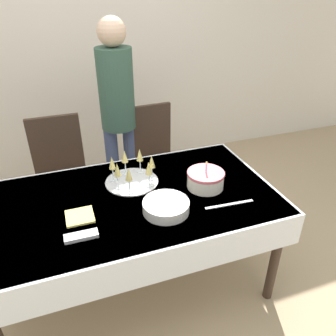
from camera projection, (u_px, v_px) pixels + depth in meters
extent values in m
plane|color=tan|center=(138.00, 282.00, 2.33)|extent=(12.00, 12.00, 0.00)
cube|color=silver|center=(81.00, 41.00, 3.17)|extent=(8.00, 0.05, 2.70)
cube|color=white|center=(132.00, 200.00, 1.97)|extent=(1.71, 0.94, 0.03)
cube|color=white|center=(133.00, 212.00, 2.02)|extent=(1.74, 0.97, 0.21)
cylinder|color=#38281E|center=(275.00, 258.00, 2.05)|extent=(0.06, 0.06, 0.70)
cylinder|color=#38281E|center=(8.00, 233.00, 2.26)|extent=(0.06, 0.06, 0.70)
cylinder|color=#38281E|center=(216.00, 190.00, 2.72)|extent=(0.06, 0.06, 0.70)
cube|color=#38281E|center=(64.00, 187.00, 2.58)|extent=(0.42, 0.42, 0.04)
cube|color=#38281E|center=(57.00, 146.00, 2.60)|extent=(0.40, 0.04, 0.50)
cylinder|color=#38281E|center=(94.00, 219.00, 2.61)|extent=(0.04, 0.04, 0.43)
cylinder|color=#38281E|center=(47.00, 229.00, 2.50)|extent=(0.04, 0.04, 0.43)
cylinder|color=#38281E|center=(87.00, 195.00, 2.90)|extent=(0.04, 0.04, 0.43)
cylinder|color=#38281E|center=(45.00, 203.00, 2.79)|extent=(0.04, 0.04, 0.43)
cube|color=#38281E|center=(157.00, 170.00, 2.81)|extent=(0.44, 0.44, 0.04)
cube|color=#38281E|center=(148.00, 133.00, 2.83)|extent=(0.40, 0.06, 0.50)
cylinder|color=#38281E|center=(184.00, 199.00, 2.84)|extent=(0.04, 0.04, 0.43)
cylinder|color=#38281E|center=(145.00, 209.00, 2.72)|extent=(0.04, 0.04, 0.43)
cylinder|color=#38281E|center=(168.00, 179.00, 3.13)|extent=(0.04, 0.04, 0.43)
cylinder|color=#38281E|center=(132.00, 187.00, 3.01)|extent=(0.04, 0.04, 0.43)
cylinder|color=silver|center=(205.00, 181.00, 2.05)|extent=(0.23, 0.23, 0.09)
cylinder|color=#D15B66|center=(206.00, 173.00, 2.02)|extent=(0.23, 0.23, 0.02)
cylinder|color=pink|center=(206.00, 168.00, 2.00)|extent=(0.01, 0.01, 0.06)
sphere|color=#F9CC4C|center=(207.00, 163.00, 1.98)|extent=(0.01, 0.01, 0.01)
cylinder|color=silver|center=(132.00, 181.00, 2.12)|extent=(0.34, 0.34, 0.01)
cylinder|color=silver|center=(152.00, 179.00, 2.14)|extent=(0.05, 0.05, 0.00)
cylinder|color=silver|center=(152.00, 173.00, 2.12)|extent=(0.01, 0.01, 0.08)
cone|color=#E0CC72|center=(152.00, 161.00, 2.07)|extent=(0.04, 0.04, 0.08)
cylinder|color=silver|center=(140.00, 171.00, 2.22)|extent=(0.05, 0.05, 0.00)
cylinder|color=silver|center=(140.00, 166.00, 2.20)|extent=(0.01, 0.01, 0.08)
cone|color=#E0CC72|center=(140.00, 155.00, 2.15)|extent=(0.04, 0.04, 0.08)
cylinder|color=silver|center=(126.00, 173.00, 2.20)|extent=(0.05, 0.05, 0.00)
cylinder|color=silver|center=(125.00, 167.00, 2.18)|extent=(0.01, 0.01, 0.08)
cone|color=#E0CC72|center=(125.00, 156.00, 2.14)|extent=(0.04, 0.04, 0.08)
cylinder|color=silver|center=(114.00, 180.00, 2.12)|extent=(0.05, 0.05, 0.00)
cylinder|color=silver|center=(113.00, 174.00, 2.10)|extent=(0.01, 0.01, 0.08)
cone|color=#E0CC72|center=(112.00, 163.00, 2.06)|extent=(0.04, 0.04, 0.08)
cylinder|color=silver|center=(119.00, 187.00, 2.05)|extent=(0.05, 0.05, 0.00)
cylinder|color=silver|center=(118.00, 181.00, 2.03)|extent=(0.01, 0.01, 0.08)
cone|color=#E0CC72|center=(117.00, 170.00, 1.98)|extent=(0.04, 0.04, 0.08)
cylinder|color=silver|center=(130.00, 192.00, 2.01)|extent=(0.05, 0.05, 0.00)
cylinder|color=silver|center=(130.00, 186.00, 1.98)|extent=(0.01, 0.01, 0.08)
cone|color=#E0CC72|center=(129.00, 174.00, 1.94)|extent=(0.04, 0.04, 0.08)
cylinder|color=silver|center=(149.00, 186.00, 2.07)|extent=(0.05, 0.05, 0.00)
cylinder|color=silver|center=(149.00, 180.00, 2.05)|extent=(0.01, 0.01, 0.08)
cone|color=#E0CC72|center=(149.00, 168.00, 2.00)|extent=(0.04, 0.04, 0.08)
cylinder|color=silver|center=(166.00, 210.00, 1.85)|extent=(0.26, 0.26, 0.01)
cylinder|color=silver|center=(166.00, 209.00, 1.85)|extent=(0.26, 0.26, 0.01)
cylinder|color=silver|center=(166.00, 208.00, 1.84)|extent=(0.26, 0.26, 0.01)
cylinder|color=silver|center=(166.00, 207.00, 1.84)|extent=(0.26, 0.26, 0.01)
cylinder|color=silver|center=(166.00, 206.00, 1.84)|extent=(0.26, 0.26, 0.01)
cylinder|color=silver|center=(166.00, 205.00, 1.83)|extent=(0.26, 0.26, 0.01)
cylinder|color=silver|center=(166.00, 204.00, 1.83)|extent=(0.26, 0.26, 0.01)
cylinder|color=silver|center=(166.00, 203.00, 1.83)|extent=(0.26, 0.26, 0.01)
cylinder|color=silver|center=(166.00, 202.00, 1.82)|extent=(0.26, 0.26, 0.01)
cube|color=silver|center=(229.00, 204.00, 1.90)|extent=(0.30, 0.04, 0.00)
cube|color=silver|center=(81.00, 236.00, 1.66)|extent=(0.17, 0.06, 0.02)
cube|color=#E0D166|center=(80.00, 216.00, 1.80)|extent=(0.15, 0.15, 0.01)
cylinder|color=#3F4C72|center=(114.00, 170.00, 2.90)|extent=(0.11, 0.11, 0.80)
cylinder|color=#3F4C72|center=(131.00, 167.00, 2.95)|extent=(0.11, 0.11, 0.80)
cylinder|color=#335142|center=(116.00, 90.00, 2.57)|extent=(0.28, 0.28, 0.63)
sphere|color=#D8B293|center=(111.00, 31.00, 2.36)|extent=(0.22, 0.22, 0.22)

